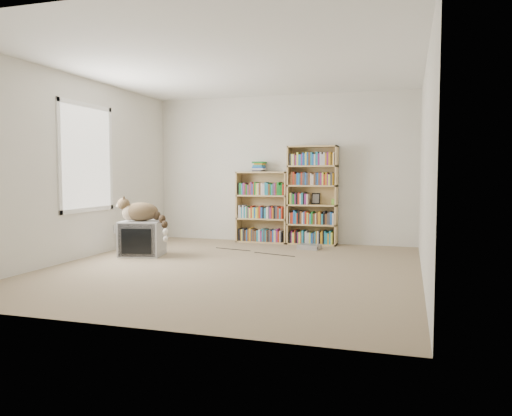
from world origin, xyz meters
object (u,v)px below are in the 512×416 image
(bookcase_tall, at_px, (313,197))
(dvd_player, at_px, (309,247))
(bookcase_short, at_px, (263,210))
(crt_tv, at_px, (142,238))
(cat, at_px, (144,214))

(bookcase_tall, distance_m, dvd_player, 0.92)
(bookcase_tall, distance_m, bookcase_short, 0.89)
(crt_tv, height_order, bookcase_tall, bookcase_tall)
(cat, distance_m, bookcase_short, 2.23)
(crt_tv, bearing_deg, bookcase_short, 43.44)
(bookcase_short, bearing_deg, dvd_player, -30.86)
(bookcase_short, bearing_deg, crt_tv, -124.60)
(bookcase_tall, relative_size, bookcase_short, 1.35)
(bookcase_tall, bearing_deg, cat, -137.81)
(crt_tv, distance_m, cat, 0.36)
(crt_tv, relative_size, bookcase_short, 0.55)
(cat, relative_size, bookcase_tall, 0.51)
(cat, xyz_separation_m, dvd_player, (2.12, 1.33, -0.56))
(bookcase_short, height_order, dvd_player, bookcase_short)
(crt_tv, height_order, cat, cat)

